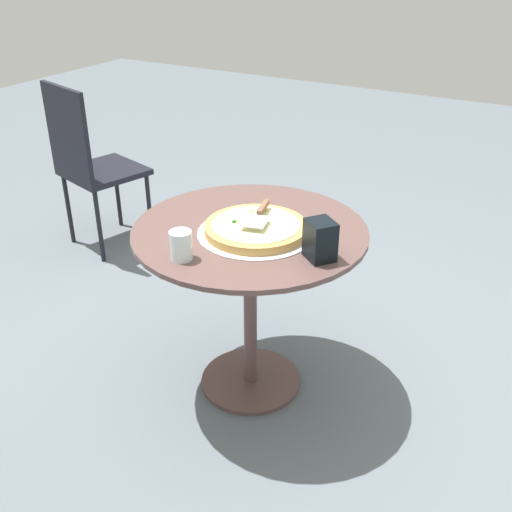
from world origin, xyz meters
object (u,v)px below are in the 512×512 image
pizza_server (259,214)px  patio_chair_far (89,159)px  pizza_on_tray (256,229)px  napkin_dispenser (320,240)px  drinking_cup (181,245)px  patio_table (250,267)px

pizza_server → patio_chair_far: patio_chair_far is taller
pizza_on_tray → pizza_server: bearing=-79.3°
pizza_server → napkin_dispenser: 0.28m
drinking_cup → patio_chair_far: patio_chair_far is taller
drinking_cup → napkin_dispenser: (-0.37, -0.22, 0.02)m
pizza_server → drinking_cup: size_ratio=2.28×
pizza_on_tray → drinking_cup: 0.30m
drinking_cup → patio_chair_far: 1.55m
patio_chair_far → napkin_dispenser: bearing=157.8°
patio_chair_far → pizza_on_tray: bearing=156.0°
pizza_on_tray → drinking_cup: drinking_cup is taller
patio_table → pizza_server: (-0.03, -0.01, 0.21)m
drinking_cup → patio_chair_far: bearing=-35.1°
patio_table → patio_chair_far: size_ratio=0.90×
drinking_cup → napkin_dispenser: bearing=-149.7°
pizza_on_tray → pizza_server: (0.01, -0.03, 0.04)m
pizza_server → patio_table: bearing=22.0°
pizza_server → napkin_dispenser: size_ratio=1.69×
pizza_server → pizza_on_tray: bearing=100.7°
patio_table → drinking_cup: drinking_cup is taller
pizza_on_tray → pizza_server: pizza_server is taller
pizza_on_tray → drinking_cup: size_ratio=4.25×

